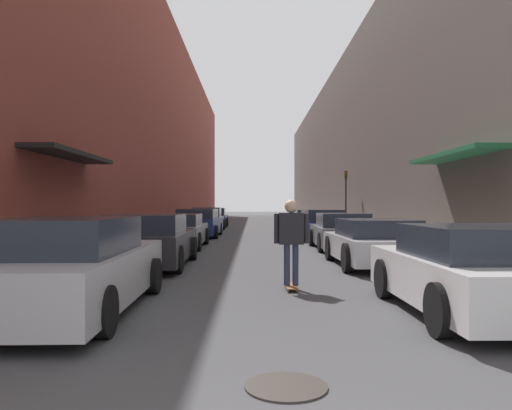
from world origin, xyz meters
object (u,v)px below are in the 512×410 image
parked_car_left_0 (68,267)px  parked_car_left_3 (198,223)px  parked_car_right_0 (475,271)px  parked_car_right_1 (375,243)px  parked_car_left_1 (149,241)px  parked_car_left_4 (208,220)px  parked_car_left_2 (178,231)px  traffic_light (346,193)px  skateboarder (291,234)px  manhole_cover (286,387)px  parked_car_right_2 (342,232)px  parked_car_right_4 (310,221)px  parked_car_left_5 (214,218)px  parked_car_right_3 (322,225)px

parked_car_left_0 → parked_car_left_3: bearing=89.9°
parked_car_right_0 → parked_car_right_1: bearing=90.4°
parked_car_left_1 → parked_car_left_4: (-0.04, 16.65, 0.02)m
parked_car_left_2 → parked_car_left_4: size_ratio=1.11×
parked_car_left_4 → traffic_light: bearing=-4.1°
parked_car_left_3 → skateboarder: (3.30, -14.88, 0.36)m
skateboarder → manhole_cover: skateboarder is taller
parked_car_right_2 → parked_car_right_4: (0.19, 11.24, 0.01)m
traffic_light → parked_car_left_0: bearing=-110.5°
skateboarder → traffic_light: (4.65, 19.48, 1.20)m
parked_car_right_2 → traffic_light: (2.27, 11.36, 1.59)m
parked_car_right_4 → traffic_light: bearing=3.3°
parked_car_right_4 → parked_car_left_2: bearing=-119.1°
parked_car_right_2 → traffic_light: 11.70m
parked_car_left_3 → manhole_cover: parked_car_left_3 is taller
parked_car_left_1 → manhole_cover: (2.86, -8.22, -0.62)m
parked_car_left_3 → manhole_cover: (2.88, -19.71, -0.63)m
parked_car_left_5 → parked_car_left_3: bearing=-89.6°
parked_car_left_1 → parked_car_left_4: bearing=90.1°
parked_car_left_0 → manhole_cover: (2.92, -2.94, -0.64)m
parked_car_right_3 → manhole_cover: bearing=-98.9°
parked_car_left_0 → parked_car_right_3: (5.75, 15.22, -0.01)m
parked_car_left_1 → parked_car_right_4: bearing=69.9°
parked_car_left_2 → manhole_cover: (2.94, -13.56, -0.58)m
parked_car_right_3 → parked_car_left_2: bearing=-141.4°
parked_car_right_4 → parked_car_left_3: bearing=-142.6°
traffic_light → parked_car_left_2: bearing=-126.7°
parked_car_left_1 → parked_car_right_3: 11.45m
parked_car_left_3 → parked_car_left_1: bearing=-89.9°
parked_car_right_2 → parked_car_left_4: bearing=115.5°
parked_car_left_2 → skateboarder: bearing=-69.0°
parked_car_left_2 → parked_car_right_3: 7.38m
skateboarder → parked_car_left_0: bearing=-150.4°
parked_car_left_4 → parked_car_right_3: parked_car_left_4 is taller
skateboarder → manhole_cover: (-0.42, -4.83, -0.99)m
parked_car_left_3 → manhole_cover: size_ratio=6.93×
parked_car_right_2 → skateboarder: size_ratio=2.52×
parked_car_right_2 → manhole_cover: parked_car_right_2 is taller
parked_car_left_1 → parked_car_right_1: parked_car_left_1 is taller
parked_car_left_1 → parked_car_left_3: 11.48m
parked_car_left_1 → parked_car_right_3: bearing=60.2°
parked_car_right_2 → parked_car_right_3: parked_car_right_3 is taller
parked_car_left_3 → parked_car_right_2: (5.67, -6.76, -0.03)m
skateboarder → parked_car_left_2: bearing=111.0°
parked_car_left_4 → parked_car_right_2: size_ratio=1.02×
parked_car_left_3 → skateboarder: 15.24m
parked_car_right_1 → parked_car_right_0: bearing=-89.6°
parked_car_right_3 → parked_car_right_4: bearing=88.6°
parked_car_left_2 → parked_car_left_4: (0.03, 11.32, 0.06)m
parked_car_left_1 → parked_car_right_3: size_ratio=0.93×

